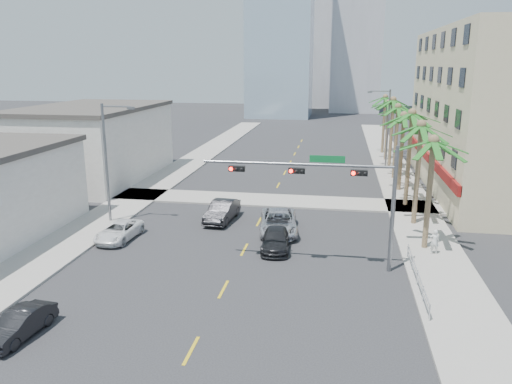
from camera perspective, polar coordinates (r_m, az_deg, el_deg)
ground at (r=23.98m, az=-6.00°, el=-15.07°), size 260.00×260.00×0.00m
sidewalk_right at (r=42.18m, az=17.58°, el=-2.35°), size 4.00×120.00×0.15m
sidewalk_left at (r=45.38m, az=-13.95°, el=-0.93°), size 4.00×120.00×0.15m
sidewalk_cross at (r=44.04m, az=1.60°, el=-0.96°), size 80.00×4.00×0.15m
building_left_far at (r=54.93m, az=-18.12°, el=5.18°), size 11.00×18.00×7.20m
tower_far_left at (r=116.52m, az=2.85°, el=20.48°), size 14.00×14.00×48.00m
tower_far_center at (r=145.61m, az=6.36°, el=18.02°), size 16.00×16.00×42.00m
traffic_signal_mast at (r=28.80m, az=9.20°, el=0.77°), size 11.12×0.54×7.20m
palm_tree_0 at (r=32.91m, az=19.64°, el=5.41°), size 4.80×4.80×7.80m
palm_tree_1 at (r=37.95m, az=18.38°, el=7.15°), size 4.80×4.80×8.16m
palm_tree_2 at (r=43.03m, az=17.41°, el=8.47°), size 4.80×4.80×8.52m
palm_tree_3 at (r=48.23m, az=16.55°, el=8.28°), size 4.80×4.80×7.80m
palm_tree_4 at (r=53.34m, az=15.93°, el=9.24°), size 4.80×4.80×8.16m
palm_tree_5 at (r=58.47m, az=15.43°, el=10.03°), size 4.80×4.80×8.52m
palm_tree_6 at (r=63.69m, az=14.94°, el=9.76°), size 4.80×4.80×7.80m
palm_tree_7 at (r=68.83m, az=14.58°, el=10.39°), size 4.80×4.80×8.16m
streetlight_left at (r=38.57m, az=-16.52°, el=3.82°), size 2.55×0.25×9.00m
streetlight_right at (r=58.67m, az=14.66°, el=7.42°), size 2.55×0.25×9.00m
guardrail at (r=28.68m, az=17.96°, el=-9.09°), size 0.08×8.08×1.00m
car_parked_mid at (r=25.12m, az=-25.38°, el=-13.48°), size 1.67×3.81×1.22m
car_parked_far at (r=35.67m, az=-15.39°, el=-4.33°), size 2.29×4.50×1.22m
car_lane_left at (r=38.49m, az=-3.90°, el=-2.18°), size 2.05×4.86×1.56m
car_lane_center at (r=35.89m, az=2.59°, el=-3.41°), size 3.32×5.93×1.57m
car_lane_right at (r=32.75m, az=2.27°, el=-5.44°), size 2.14×4.56×1.29m
pedestrian at (r=33.43m, az=19.72°, el=-5.36°), size 0.58×0.38×1.58m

